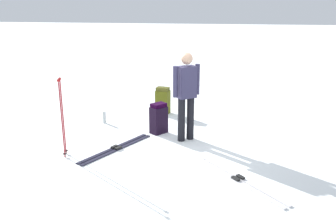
% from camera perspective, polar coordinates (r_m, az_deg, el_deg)
% --- Properties ---
extents(ground_plane, '(80.00, 80.00, 0.00)m').
position_cam_1_polar(ground_plane, '(6.77, 0.00, -5.68)').
color(ground_plane, white).
extents(skier_standing, '(0.39, 0.47, 1.70)m').
position_cam_1_polar(skier_standing, '(6.85, 2.90, 2.97)').
color(skier_standing, black).
rests_on(skier_standing, ground_plane).
extents(ski_pair_near, '(1.53, 1.40, 0.05)m').
position_cam_1_polar(ski_pair_near, '(5.69, 10.94, -10.46)').
color(ski_pair_near, silver).
rests_on(ski_pair_near, ground_plane).
extents(ski_pair_far, '(1.62, 0.95, 0.05)m').
position_cam_1_polar(ski_pair_far, '(6.75, -8.13, -5.84)').
color(ski_pair_far, black).
rests_on(ski_pair_far, ground_plane).
extents(backpack_large_dark, '(0.27, 0.35, 0.64)m').
position_cam_1_polar(backpack_large_dark, '(8.71, -0.83, 1.64)').
color(backpack_large_dark, '#4C5111').
rests_on(backpack_large_dark, ground_plane).
extents(backpack_bright, '(0.39, 0.38, 0.63)m').
position_cam_1_polar(backpack_bright, '(7.38, -1.47, -1.20)').
color(backpack_bright, black).
rests_on(backpack_bright, ground_plane).
extents(ski_poles_planted_near, '(0.20, 0.11, 1.38)m').
position_cam_1_polar(ski_poles_planted_near, '(6.41, -16.31, -0.44)').
color(ski_poles_planted_near, maroon).
rests_on(ski_poles_planted_near, ground_plane).
extents(thermos_bottle, '(0.07, 0.07, 0.26)m').
position_cam_1_polar(thermos_bottle, '(8.17, -9.96, -1.00)').
color(thermos_bottle, '#ACB6B5').
rests_on(thermos_bottle, ground_plane).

